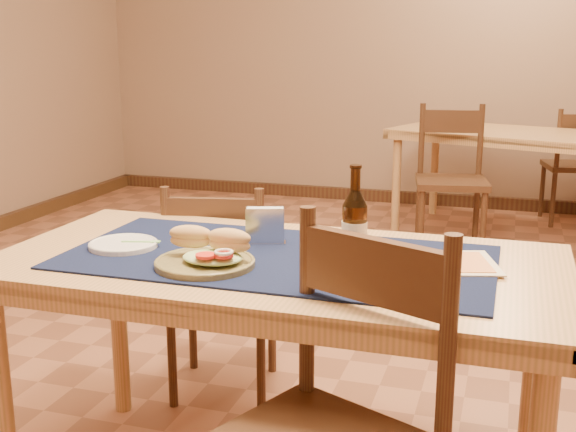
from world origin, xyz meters
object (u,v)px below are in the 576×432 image
(chair_main_far, at_px, (221,286))
(sandwich_plate, at_px, (208,256))
(napkin_holder, at_px, (265,227))
(main_table, at_px, (277,286))
(beer_bottle, at_px, (354,226))
(back_table, at_px, (514,143))

(chair_main_far, xyz_separation_m, sandwich_plate, (0.26, -0.70, 0.34))
(chair_main_far, height_order, napkin_holder, napkin_holder)
(main_table, bearing_deg, sandwich_plate, -136.06)
(main_table, relative_size, sandwich_plate, 5.88)
(main_table, height_order, napkin_holder, napkin_holder)
(beer_bottle, bearing_deg, napkin_holder, 162.37)
(sandwich_plate, bearing_deg, chair_main_far, 110.43)
(main_table, relative_size, beer_bottle, 5.99)
(chair_main_far, distance_m, napkin_holder, 0.66)
(back_table, bearing_deg, napkin_holder, -101.96)
(beer_bottle, bearing_deg, sandwich_plate, -154.88)
(sandwich_plate, distance_m, napkin_holder, 0.27)
(back_table, bearing_deg, sandwich_plate, -102.19)
(back_table, relative_size, chair_main_far, 2.12)
(back_table, relative_size, sandwich_plate, 6.63)
(beer_bottle, height_order, napkin_holder, beer_bottle)
(main_table, bearing_deg, back_table, 79.73)
(chair_main_far, bearing_deg, napkin_holder, -52.86)
(chair_main_far, height_order, beer_bottle, beer_bottle)
(sandwich_plate, bearing_deg, main_table, 43.94)
(sandwich_plate, bearing_deg, napkin_holder, 74.94)
(back_table, xyz_separation_m, chair_main_far, (-1.03, -2.84, -0.23))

